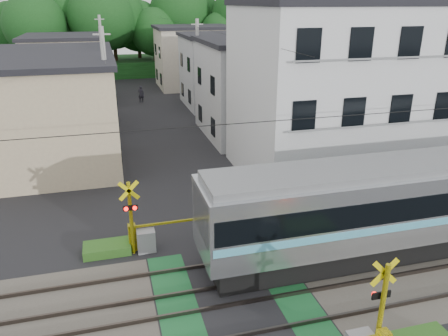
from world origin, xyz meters
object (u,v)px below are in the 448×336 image
object	(u,v)px
commuter_train	(425,201)
pedestrian	(141,94)
apartment_block	(335,91)
crossing_signal_far	(143,235)

from	to	relation	value
commuter_train	pedestrian	size ratio (longest dim) A/B	11.05
apartment_block	pedestrian	size ratio (longest dim) A/B	6.31
crossing_signal_far	commuter_train	bearing A→B (deg)	-12.94
crossing_signal_far	pedestrian	xyz separation A→B (m)	(2.41, 27.42, 0.10)
commuter_train	crossing_signal_far	world-z (taller)	commuter_train
commuter_train	pedestrian	distance (m)	31.02
apartment_block	pedestrian	bearing A→B (deg)	111.91
pedestrian	commuter_train	bearing A→B (deg)	124.65
pedestrian	crossing_signal_far	bearing A→B (deg)	104.15
crossing_signal_far	apartment_block	size ratio (longest dim) A/B	0.46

